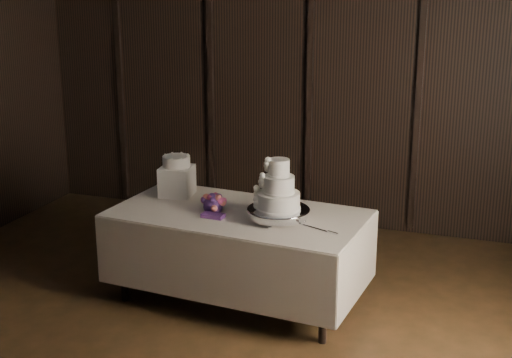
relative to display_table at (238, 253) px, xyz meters
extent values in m
cube|color=black|center=(0.02, 2.10, 1.08)|extent=(6.04, 0.04, 3.04)
cube|color=beige|center=(0.00, 0.00, 0.34)|extent=(2.06, 1.20, 0.01)
cube|color=white|center=(0.00, 0.00, -0.06)|extent=(1.90, 1.06, 0.71)
cylinder|color=silver|center=(0.35, -0.07, 0.39)|extent=(0.54, 0.54, 0.09)
cylinder|color=white|center=(0.35, -0.07, 0.50)|extent=(0.33, 0.33, 0.13)
cylinder|color=white|center=(0.35, -0.07, 0.63)|extent=(0.24, 0.24, 0.13)
cylinder|color=white|center=(0.35, -0.07, 0.76)|extent=(0.16, 0.16, 0.13)
cube|color=white|center=(-0.65, 0.26, 0.47)|extent=(0.29, 0.29, 0.25)
cylinder|color=white|center=(-0.65, 0.26, 0.64)|extent=(0.24, 0.24, 0.09)
cube|color=silver|center=(0.65, -0.16, 0.35)|extent=(0.35, 0.16, 0.01)
camera|label=1|loc=(1.89, -4.98, 2.16)|focal=50.00mm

